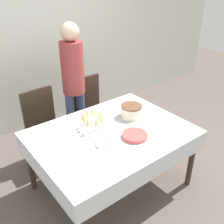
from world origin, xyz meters
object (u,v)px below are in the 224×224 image
(dining_chair_far_left, at_px, (44,124))
(dining_chair_far_right, at_px, (91,108))
(person_standing, at_px, (73,77))
(plate_stack_main, at_px, (135,135))
(birthday_cake, at_px, (131,111))
(champagne_tray, at_px, (91,120))

(dining_chair_far_left, height_order, dining_chair_far_right, same)
(dining_chair_far_right, height_order, person_standing, person_standing)
(dining_chair_far_left, relative_size, plate_stack_main, 3.75)
(plate_stack_main, bearing_deg, dining_chair_far_right, 78.84)
(birthday_cake, height_order, plate_stack_main, birthday_cake)
(birthday_cake, xyz_separation_m, person_standing, (-0.25, 0.81, 0.21))
(champagne_tray, bearing_deg, dining_chair_far_right, 57.20)
(dining_chair_far_left, distance_m, person_standing, 0.69)
(birthday_cake, bearing_deg, person_standing, 107.34)
(dining_chair_far_right, xyz_separation_m, plate_stack_main, (-0.22, -1.12, 0.24))
(champagne_tray, relative_size, person_standing, 0.18)
(dining_chair_far_right, height_order, plate_stack_main, dining_chair_far_right)
(birthday_cake, height_order, person_standing, person_standing)
(dining_chair_far_left, relative_size, champagne_tray, 3.08)
(dining_chair_far_right, height_order, birthday_cake, dining_chair_far_right)
(dining_chair_far_left, relative_size, person_standing, 0.56)
(dining_chair_far_left, xyz_separation_m, dining_chair_far_right, (0.70, -0.00, 0.00))
(plate_stack_main, bearing_deg, person_standing, 90.15)
(dining_chair_far_right, relative_size, plate_stack_main, 3.75)
(dining_chair_far_right, bearing_deg, plate_stack_main, -101.16)
(dining_chair_far_left, bearing_deg, person_standing, 3.15)
(plate_stack_main, relative_size, person_standing, 0.15)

